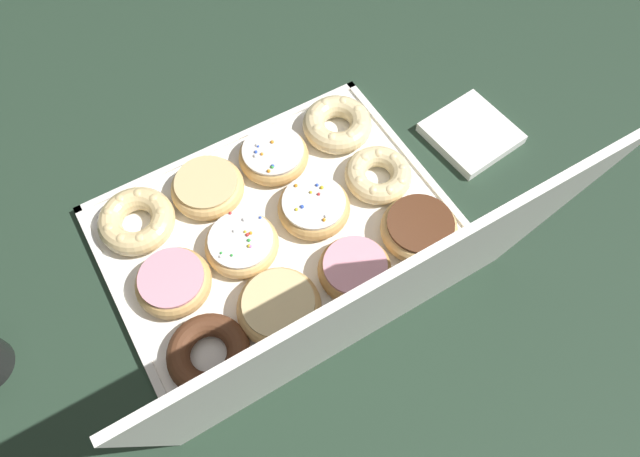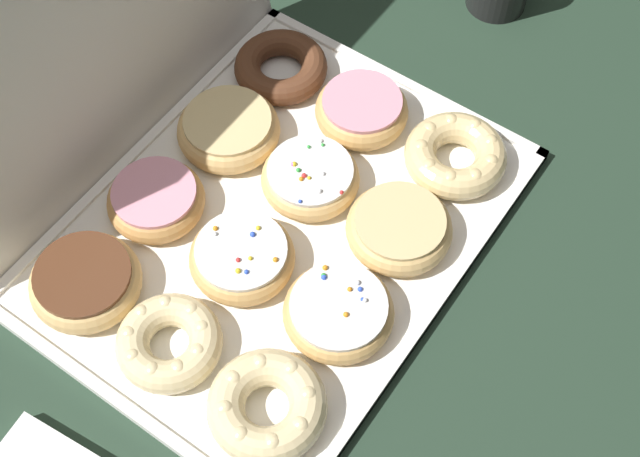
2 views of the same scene
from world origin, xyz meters
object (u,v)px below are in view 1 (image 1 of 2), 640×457
at_px(cruller_donut_0, 337,124).
at_px(glazed_ring_donut_10, 279,307).
at_px(cruller_donut_3, 136,220).
at_px(chocolate_cake_ring_donut_11, 208,354).
at_px(sprinkle_donut_1, 274,155).
at_px(napkin_stack, 470,132).
at_px(cruller_donut_4, 379,176).
at_px(pink_frosted_donut_9, 355,269).
at_px(pink_frosted_donut_7, 173,282).
at_px(sprinkle_donut_6, 241,243).
at_px(donut_box, 279,233).
at_px(glazed_ring_donut_2, 208,187).
at_px(sprinkle_donut_5, 315,209).
at_px(chocolate_frosted_donut_8, 419,229).

bearing_deg(cruller_donut_0, glazed_ring_donut_10, 44.39).
bearing_deg(cruller_donut_3, chocolate_cake_ring_donut_11, 91.23).
distance_m(cruller_donut_0, glazed_ring_donut_10, 0.34).
xyz_separation_m(sprinkle_donut_1, napkin_stack, (-0.32, 0.12, -0.02)).
height_order(cruller_donut_4, glazed_ring_donut_10, glazed_ring_donut_10).
bearing_deg(pink_frosted_donut_9, cruller_donut_3, -44.71).
bearing_deg(pink_frosted_donut_7, sprinkle_donut_6, -176.54).
relative_size(donut_box, sprinkle_donut_6, 4.68).
xyz_separation_m(cruller_donut_4, chocolate_cake_ring_donut_11, (0.36, 0.12, -0.00)).
bearing_deg(donut_box, cruller_donut_3, -32.83).
bearing_deg(glazed_ring_donut_10, glazed_ring_donut_2, -89.93).
distance_m(pink_frosted_donut_9, napkin_stack, 0.34).
distance_m(glazed_ring_donut_2, glazed_ring_donut_10, 0.24).
relative_size(cruller_donut_0, sprinkle_donut_6, 1.05).
height_order(donut_box, cruller_donut_0, cruller_donut_0).
bearing_deg(napkin_stack, cruller_donut_0, -30.66).
distance_m(glazed_ring_donut_2, cruller_donut_3, 0.12).
height_order(cruller_donut_0, glazed_ring_donut_10, same).
height_order(sprinkle_donut_5, pink_frosted_donut_7, sprinkle_donut_5).
relative_size(donut_box, cruller_donut_4, 4.82).
bearing_deg(chocolate_cake_ring_donut_11, pink_frosted_donut_9, -179.13).
relative_size(donut_box, pink_frosted_donut_7, 4.71).
distance_m(sprinkle_donut_1, chocolate_frosted_donut_8, 0.27).
distance_m(cruller_donut_3, chocolate_frosted_donut_8, 0.43).
height_order(donut_box, pink_frosted_donut_7, pink_frosted_donut_7).
relative_size(cruller_donut_3, sprinkle_donut_6, 1.05).
distance_m(cruller_donut_3, cruller_donut_4, 0.39).
bearing_deg(chocolate_cake_ring_donut_11, napkin_stack, -166.78).
relative_size(chocolate_frosted_donut_8, glazed_ring_donut_10, 0.98).
bearing_deg(cruller_donut_4, donut_box, -0.88).
relative_size(glazed_ring_donut_10, napkin_stack, 0.91).
bearing_deg(cruller_donut_4, glazed_ring_donut_10, 24.95).
height_order(glazed_ring_donut_2, chocolate_frosted_donut_8, chocolate_frosted_donut_8).
distance_m(donut_box, glazed_ring_donut_10, 0.14).
distance_m(sprinkle_donut_5, pink_frosted_donut_9, 0.12).
bearing_deg(chocolate_frosted_donut_8, napkin_stack, -148.64).
bearing_deg(glazed_ring_donut_2, napkin_stack, 165.53).
bearing_deg(sprinkle_donut_1, cruller_donut_4, 135.71).
height_order(sprinkle_donut_1, sprinkle_donut_5, sprinkle_donut_5).
bearing_deg(chocolate_frosted_donut_8, cruller_donut_4, -91.15).
height_order(sprinkle_donut_5, chocolate_frosted_donut_8, sprinkle_donut_5).
bearing_deg(donut_box, glazed_ring_donut_2, -61.65).
height_order(donut_box, sprinkle_donut_5, sprinkle_donut_5).
bearing_deg(pink_frosted_donut_7, glazed_ring_donut_10, 135.41).
bearing_deg(cruller_donut_3, chocolate_frosted_donut_8, 147.28).
bearing_deg(chocolate_cake_ring_donut_11, sprinkle_donut_6, -132.19).
height_order(glazed_ring_donut_2, napkin_stack, glazed_ring_donut_2).
bearing_deg(chocolate_frosted_donut_8, cruller_donut_3, -32.72).
bearing_deg(chocolate_frosted_donut_8, glazed_ring_donut_2, -43.69).
height_order(cruller_donut_3, cruller_donut_4, cruller_donut_3).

